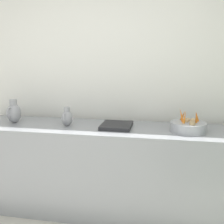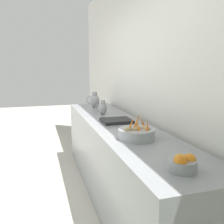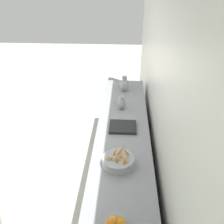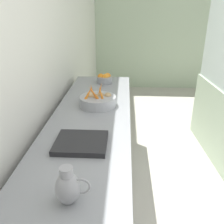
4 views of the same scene
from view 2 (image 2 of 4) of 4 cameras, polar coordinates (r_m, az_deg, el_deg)
tile_wall_left at (r=2.47m, az=15.06°, el=8.88°), size 0.10×7.90×3.00m
prep_counter at (r=2.95m, az=1.37°, el=-11.34°), size 0.66×3.26×0.92m
vegetable_colander at (r=2.20m, az=5.82°, el=-4.91°), size 0.33×0.33×0.22m
orange_bowl at (r=1.59m, az=16.14°, el=-11.40°), size 0.18×0.18×0.11m
metal_pitcher_tall at (r=3.91m, az=-4.08°, el=2.72°), size 0.21×0.15×0.25m
metal_pitcher_short at (r=3.32m, az=-2.19°, el=0.93°), size 0.17×0.12×0.20m
counter_sink_basin at (r=2.86m, az=1.06°, el=-2.03°), size 0.34×0.30×0.04m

